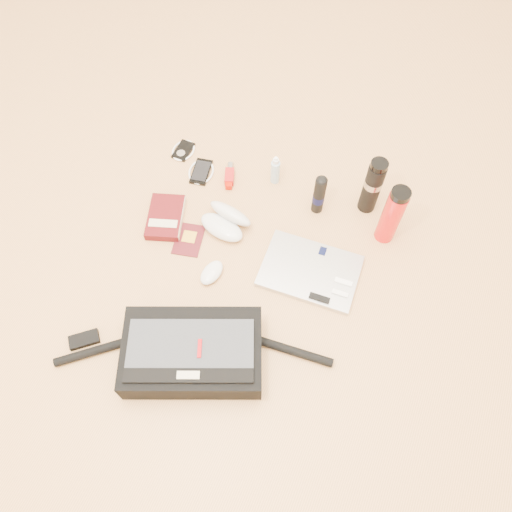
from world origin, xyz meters
name	(u,v)px	position (x,y,z in m)	size (l,w,h in m)	color
ground	(231,284)	(0.00, 0.00, 0.00)	(4.00, 4.00, 0.00)	tan
messenger_bag	(192,353)	(0.00, -0.28, 0.05)	(0.81, 0.41, 0.12)	black
laptop	(310,271)	(0.23, 0.15, 0.01)	(0.34, 0.25, 0.03)	#AEAFB1
book	(166,217)	(-0.33, 0.15, 0.02)	(0.18, 0.22, 0.03)	#480B0E
passport	(189,240)	(-0.21, 0.10, 0.00)	(0.12, 0.15, 0.01)	#4A0F15
mouse	(212,273)	(-0.07, 0.01, 0.02)	(0.08, 0.11, 0.03)	silver
sunglasses_case	(226,221)	(-0.11, 0.21, 0.04)	(0.20, 0.17, 0.10)	silver
ipod	(183,151)	(-0.42, 0.46, 0.01)	(0.09, 0.10, 0.01)	black
phone	(201,172)	(-0.31, 0.39, 0.01)	(0.11, 0.13, 0.01)	black
inhaler	(230,176)	(-0.19, 0.41, 0.02)	(0.07, 0.12, 0.03)	#A91617
spray_bottle	(275,171)	(-0.03, 0.47, 0.06)	(0.04, 0.04, 0.13)	#9ABBCF
aerosol_can	(319,194)	(0.16, 0.41, 0.09)	(0.06, 0.06, 0.18)	black
thermos_black	(373,186)	(0.33, 0.49, 0.12)	(0.07, 0.07, 0.25)	black
thermos_red	(392,215)	(0.42, 0.40, 0.13)	(0.08, 0.08, 0.26)	red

